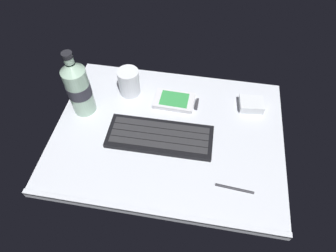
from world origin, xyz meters
TOP-DOWN VIEW (x-y plane):
  - ground_plane at (0.00, -0.23)cm, footprint 64.00×48.00cm
  - keyboard at (-1.90, -2.31)cm, footprint 29.11×11.30cm
  - handheld_device at (0.66, 11.50)cm, footprint 12.97×7.97cm
  - juice_cup at (-14.22, 13.50)cm, footprint 6.40×6.40cm
  - water_bottle at (-25.87, 4.62)cm, footprint 6.73×6.73cm
  - charger_block at (22.92, 13.44)cm, footprint 7.45×6.18cm
  - stylus_pen at (19.02, -14.16)cm, footprint 9.53×1.40cm

SIDE VIEW (x-z plane):
  - ground_plane at x=0.00cm, z-range -2.39..0.41cm
  - stylus_pen at x=19.02cm, z-range 0.00..0.70cm
  - handheld_device at x=0.66cm, z-range -0.02..1.48cm
  - keyboard at x=-1.90cm, z-range -0.04..1.66cm
  - charger_block at x=22.92cm, z-range 0.00..2.40cm
  - juice_cup at x=-14.22cm, z-range -0.34..8.16cm
  - water_bottle at x=-25.87cm, z-range -1.39..19.41cm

